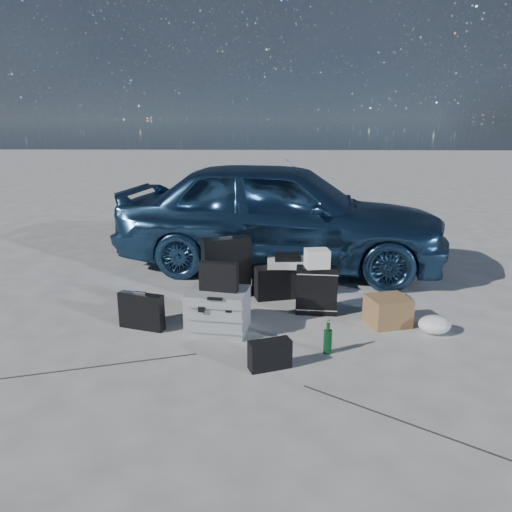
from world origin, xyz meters
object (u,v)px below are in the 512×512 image
(suitcase_left, at_px, (226,268))
(green_bottle, at_px, (328,338))
(cardboard_box, at_px, (388,311))
(duffel_bag, at_px, (285,281))
(briefcase, at_px, (141,311))
(suitcase_right, at_px, (317,290))
(pelican_case, at_px, (218,311))
(car, at_px, (280,214))

(suitcase_left, bearing_deg, green_bottle, -74.41)
(cardboard_box, bearing_deg, duffel_bag, 140.53)
(briefcase, bearing_deg, suitcase_right, 31.90)
(duffel_bag, bearing_deg, cardboard_box, -54.19)
(briefcase, distance_m, cardboard_box, 2.42)
(pelican_case, xyz_separation_m, suitcase_left, (-0.00, 0.95, 0.15))
(suitcase_left, bearing_deg, duffel_bag, -14.75)
(pelican_case, relative_size, green_bottle, 1.91)
(suitcase_right, height_order, green_bottle, suitcase_right)
(duffel_bag, bearing_deg, pelican_case, -138.34)
(car, relative_size, duffel_bag, 6.00)
(pelican_case, height_order, cardboard_box, pelican_case)
(green_bottle, bearing_deg, suitcase_left, 125.58)
(car, bearing_deg, briefcase, 156.78)
(suitcase_right, xyz_separation_m, green_bottle, (0.02, -0.93, -0.11))
(green_bottle, bearing_deg, cardboard_box, 44.61)
(briefcase, bearing_deg, car, 74.90)
(pelican_case, relative_size, duffel_bag, 0.77)
(pelican_case, relative_size, suitcase_left, 0.80)
(suitcase_left, xyz_separation_m, green_bottle, (1.01, -1.41, -0.20))
(suitcase_left, distance_m, green_bottle, 1.75)
(green_bottle, bearing_deg, suitcase_right, 91.41)
(green_bottle, bearing_deg, briefcase, 164.78)
(pelican_case, relative_size, briefcase, 1.21)
(suitcase_left, xyz_separation_m, cardboard_box, (1.67, -0.76, -0.20))
(car, height_order, briefcase, car)
(duffel_bag, height_order, cardboard_box, duffel_bag)
(briefcase, height_order, cardboard_box, briefcase)
(car, xyz_separation_m, suitcase_left, (-0.63, -1.23, -0.39))
(pelican_case, distance_m, green_bottle, 1.11)
(pelican_case, bearing_deg, suitcase_right, 33.09)
(duffel_bag, distance_m, cardboard_box, 1.29)
(duffel_bag, relative_size, cardboard_box, 1.89)
(suitcase_right, relative_size, cardboard_box, 1.33)
(briefcase, height_order, green_bottle, briefcase)
(pelican_case, distance_m, briefcase, 0.75)
(pelican_case, distance_m, suitcase_right, 1.09)
(suitcase_right, relative_size, green_bottle, 1.75)
(suitcase_left, distance_m, duffel_bag, 0.70)
(suitcase_left, bearing_deg, car, 43.00)
(car, bearing_deg, suitcase_left, 162.17)
(suitcase_right, distance_m, duffel_bag, 0.63)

